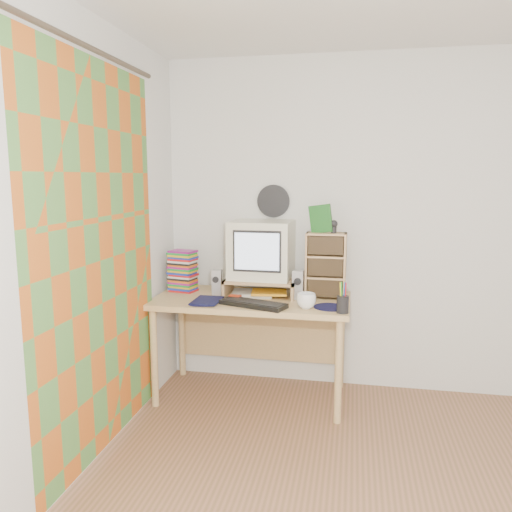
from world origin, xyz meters
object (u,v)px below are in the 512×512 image
at_px(dvd_stack, 183,274).
at_px(diary, 194,299).
at_px(mug, 306,301).
at_px(desk, 253,314).
at_px(keyboard, 253,304).
at_px(cd_rack, 326,266).
at_px(crt_monitor, 261,250).

xyz_separation_m(dvd_stack, diary, (0.19, -0.30, -0.11)).
bearing_deg(mug, desk, 146.52).
bearing_deg(keyboard, cd_rack, 54.80).
bearing_deg(diary, mug, -1.17).
bearing_deg(desk, dvd_stack, 174.81).
height_order(keyboard, diary, diary).
bearing_deg(mug, crt_monitor, 135.71).
relative_size(keyboard, cd_rack, 0.97).
bearing_deg(desk, cd_rack, 5.06).
distance_m(desk, keyboard, 0.33).
height_order(crt_monitor, dvd_stack, crt_monitor).
relative_size(keyboard, diary, 2.02).
distance_m(crt_monitor, mug, 0.59).
height_order(desk, mug, mug).
distance_m(keyboard, diary, 0.43).
distance_m(desk, diary, 0.47).
distance_m(dvd_stack, diary, 0.37).
relative_size(desk, cd_rack, 2.96).
height_order(crt_monitor, diary, crt_monitor).
height_order(crt_monitor, keyboard, crt_monitor).
xyz_separation_m(crt_monitor, keyboard, (0.01, -0.37, -0.32)).
distance_m(desk, cd_rack, 0.64).
height_order(cd_rack, diary, cd_rack).
bearing_deg(mug, cd_rack, 71.50).
bearing_deg(mug, keyboard, -178.08).
relative_size(mug, diary, 0.57).
relative_size(crt_monitor, keyboard, 0.97).
distance_m(crt_monitor, cd_rack, 0.49).
bearing_deg(crt_monitor, mug, -42.48).
bearing_deg(cd_rack, mug, -107.41).
xyz_separation_m(keyboard, mug, (0.36, 0.01, 0.04)).
bearing_deg(keyboard, dvd_stack, 170.51).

